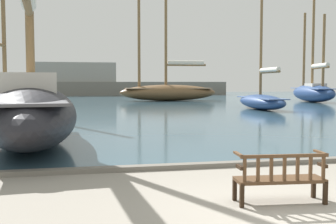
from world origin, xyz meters
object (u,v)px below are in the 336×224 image
(sailboat_far_starboard, at_px, (31,108))
(park_bench, at_px, (280,177))
(sailboat_far_port, at_px, (261,100))
(sailboat_centre_channel, at_px, (4,98))
(sailboat_outer_port, at_px, (168,90))
(sailboat_outer_starboard, at_px, (313,91))

(sailboat_far_starboard, bearing_deg, park_bench, -57.59)
(sailboat_far_port, bearing_deg, sailboat_centre_channel, -177.68)
(sailboat_outer_port, bearing_deg, park_bench, -99.24)
(park_bench, distance_m, sailboat_far_starboard, 9.57)
(park_bench, xyz_separation_m, sailboat_far_port, (10.49, 23.78, 0.35))
(park_bench, relative_size, sailboat_far_starboard, 0.11)
(sailboat_outer_port, xyz_separation_m, sailboat_outer_starboard, (14.77, -6.01, -0.05))
(park_bench, xyz_separation_m, sailboat_outer_port, (6.57, 40.44, 0.87))
(park_bench, height_order, sailboat_centre_channel, sailboat_centre_channel)
(sailboat_far_port, relative_size, sailboat_centre_channel, 0.72)
(sailboat_far_port, bearing_deg, park_bench, -113.80)
(sailboat_outer_port, distance_m, sailboat_outer_starboard, 15.95)
(sailboat_outer_port, height_order, sailboat_far_starboard, sailboat_outer_port)
(sailboat_centre_channel, bearing_deg, sailboat_far_port, 2.32)
(sailboat_outer_port, bearing_deg, sailboat_outer_starboard, -22.14)
(sailboat_outer_starboard, xyz_separation_m, sailboat_far_starboard, (-26.45, -26.38, 0.01))
(sailboat_far_starboard, bearing_deg, sailboat_outer_starboard, 44.93)
(sailboat_far_port, xyz_separation_m, sailboat_centre_channel, (-18.93, -0.77, 0.31))
(sailboat_far_port, relative_size, sailboat_far_starboard, 0.68)
(sailboat_centre_channel, bearing_deg, sailboat_outer_port, 49.25)
(park_bench, height_order, sailboat_far_port, sailboat_far_port)
(park_bench, bearing_deg, sailboat_outer_port, 80.76)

